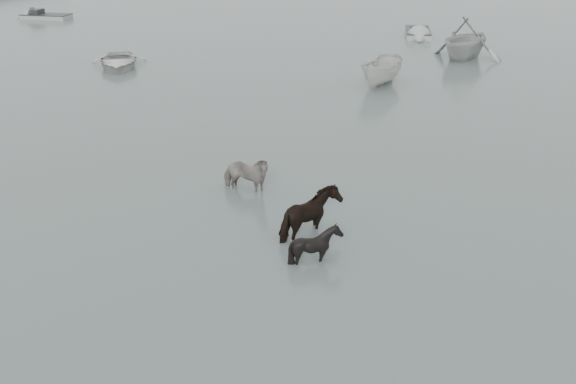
# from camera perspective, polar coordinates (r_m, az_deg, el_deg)

# --- Properties ---
(ground) EXTENTS (140.00, 140.00, 0.00)m
(ground) POSITION_cam_1_polar(r_m,az_deg,el_deg) (17.48, -4.75, -2.84)
(ground) COLOR #4F5E5A
(ground) RESTS_ON ground
(pony_pinto) EXTENTS (1.68, 0.81, 1.40)m
(pony_pinto) POSITION_cam_1_polar(r_m,az_deg,el_deg) (19.23, -3.81, 2.00)
(pony_pinto) COLOR black
(pony_pinto) RESTS_ON ground
(pony_dark) EXTENTS (1.39, 1.61, 1.56)m
(pony_dark) POSITION_cam_1_polar(r_m,az_deg,el_deg) (16.55, 2.12, -1.36)
(pony_dark) COLOR black
(pony_dark) RESTS_ON ground
(pony_black) EXTENTS (1.18, 1.07, 1.19)m
(pony_black) POSITION_cam_1_polar(r_m,az_deg,el_deg) (15.38, 2.49, -4.19)
(pony_black) COLOR black
(pony_black) RESTS_ON ground
(rowboat_lead) EXTENTS (4.83, 5.20, 0.88)m
(rowboat_lead) POSITION_cam_1_polar(r_m,az_deg,el_deg) (36.80, -14.90, 11.33)
(rowboat_lead) COLOR silver
(rowboat_lead) RESTS_ON ground
(rowboat_trail) EXTENTS (5.36, 5.80, 2.53)m
(rowboat_trail) POSITION_cam_1_polar(r_m,az_deg,el_deg) (39.06, 15.57, 13.18)
(rowboat_trail) COLOR #B0B2AF
(rowboat_trail) RESTS_ON ground
(boat_small) EXTENTS (1.89, 3.97, 1.48)m
(boat_small) POSITION_cam_1_polar(r_m,az_deg,el_deg) (32.02, 8.37, 10.67)
(boat_small) COLOR silver
(boat_small) RESTS_ON ground
(skiff_outer) EXTENTS (5.42, 2.55, 0.75)m
(skiff_outer) POSITION_cam_1_polar(r_m,az_deg,el_deg) (56.12, -20.72, 14.56)
(skiff_outer) COLOR #A2A39E
(skiff_outer) RESTS_ON ground
(skiff_mid) EXTENTS (2.85, 5.88, 0.75)m
(skiff_mid) POSITION_cam_1_polar(r_m,az_deg,el_deg) (46.19, 11.49, 13.93)
(skiff_mid) COLOR #A5A8A6
(skiff_mid) RESTS_ON ground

